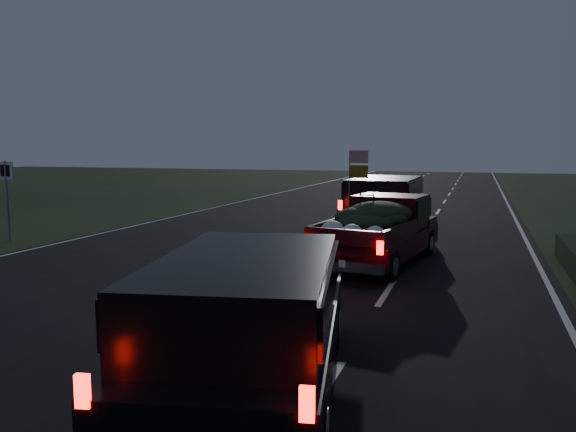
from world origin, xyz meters
The scene contains 6 objects.
ground centered at (0.00, 0.00, 0.00)m, with size 120.00×120.00×0.00m, color black.
road_asphalt centered at (0.00, 0.00, 0.01)m, with size 14.00×120.00×0.02m, color black.
route_sign centered at (-8.50, 5.00, 1.66)m, with size 0.55×0.08×2.50m.
pickup_truck centered at (2.98, 5.32, 0.95)m, with size 2.54×5.05×2.53m.
lead_suv centered at (2.19, 11.14, 1.14)m, with size 2.31×5.30×1.51m.
rear_suv centered at (2.78, -2.68, 1.04)m, with size 2.89×5.07×1.37m.
Camera 1 is at (5.25, -8.55, 2.91)m, focal length 35.00 mm.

